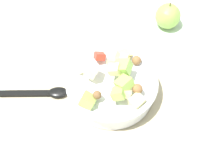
{
  "coord_description": "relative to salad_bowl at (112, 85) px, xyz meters",
  "views": [
    {
      "loc": [
        0.24,
        -0.42,
        0.72
      ],
      "look_at": [
        0.02,
        0.01,
        0.05
      ],
      "focal_mm": 48.66,
      "sensor_mm": 36.0,
      "label": 1
    }
  ],
  "objects": [
    {
      "name": "salad_bowl",
      "position": [
        0.0,
        0.0,
        0.0
      ],
      "size": [
        0.25,
        0.25,
        0.12
      ],
      "color": "white",
      "rests_on": "placemat"
    },
    {
      "name": "serving_spoon",
      "position": [
        -0.17,
        -0.09,
        -0.03
      ],
      "size": [
        0.21,
        0.13,
        0.01
      ],
      "color": "black",
      "rests_on": "placemat"
    },
    {
      "name": "placemat",
      "position": [
        -0.02,
        -0.01,
        -0.04
      ],
      "size": [
        0.52,
        0.35,
        0.01
      ],
      "primitive_type": "cube",
      "color": "tan",
      "rests_on": "ground_plane"
    },
    {
      "name": "whole_apple",
      "position": [
        0.03,
        0.33,
        -0.0
      ],
      "size": [
        0.08,
        0.08,
        0.1
      ],
      "color": "#8CB74C",
      "rests_on": "ground_plane"
    },
    {
      "name": "ground_plane",
      "position": [
        -0.02,
        -0.01,
        -0.05
      ],
      "size": [
        2.4,
        2.4,
        0.0
      ],
      "primitive_type": "plane",
      "color": "silver"
    }
  ]
}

